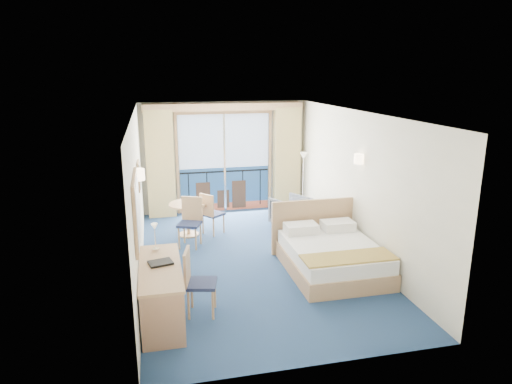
# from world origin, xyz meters

# --- Properties ---
(floor) EXTENTS (6.50, 6.50, 0.00)m
(floor) POSITION_xyz_m (0.00, 0.00, 0.00)
(floor) COLOR navy
(floor) RESTS_ON ground
(room_walls) EXTENTS (4.04, 6.54, 2.72)m
(room_walls) POSITION_xyz_m (0.00, 0.00, 1.78)
(room_walls) COLOR white
(room_walls) RESTS_ON ground
(balcony_door) EXTENTS (2.36, 0.03, 2.52)m
(balcony_door) POSITION_xyz_m (-0.01, 3.22, 1.14)
(balcony_door) COLOR navy
(balcony_door) RESTS_ON room_walls
(curtain_left) EXTENTS (0.65, 0.22, 2.55)m
(curtain_left) POSITION_xyz_m (-1.55, 3.07, 1.28)
(curtain_left) COLOR tan
(curtain_left) RESTS_ON room_walls
(curtain_right) EXTENTS (0.65, 0.22, 2.55)m
(curtain_right) POSITION_xyz_m (1.55, 3.07, 1.28)
(curtain_right) COLOR tan
(curtain_right) RESTS_ON room_walls
(pelmet) EXTENTS (3.80, 0.25, 0.18)m
(pelmet) POSITION_xyz_m (0.00, 3.10, 2.58)
(pelmet) COLOR tan
(pelmet) RESTS_ON room_walls
(mirror) EXTENTS (0.05, 1.25, 0.95)m
(mirror) POSITION_xyz_m (-1.97, -1.50, 1.55)
(mirror) COLOR tan
(mirror) RESTS_ON room_walls
(wall_print) EXTENTS (0.04, 0.42, 0.52)m
(wall_print) POSITION_xyz_m (-1.97, 0.45, 1.60)
(wall_print) COLOR tan
(wall_print) RESTS_ON room_walls
(sconce_left) EXTENTS (0.18, 0.18, 0.18)m
(sconce_left) POSITION_xyz_m (-1.94, -0.60, 1.85)
(sconce_left) COLOR beige
(sconce_left) RESTS_ON room_walls
(sconce_right) EXTENTS (0.18, 0.18, 0.18)m
(sconce_right) POSITION_xyz_m (1.94, -0.15, 1.85)
(sconce_right) COLOR beige
(sconce_right) RESTS_ON room_walls
(bed) EXTENTS (1.66, 1.97, 1.04)m
(bed) POSITION_xyz_m (1.22, -0.77, 0.29)
(bed) COLOR tan
(bed) RESTS_ON ground
(nightstand) EXTENTS (0.41, 0.39, 0.53)m
(nightstand) POSITION_xyz_m (1.78, 0.40, 0.27)
(nightstand) COLOR tan
(nightstand) RESTS_ON ground
(phone) EXTENTS (0.19, 0.15, 0.08)m
(phone) POSITION_xyz_m (1.78, 0.42, 0.57)
(phone) COLOR beige
(phone) RESTS_ON nightstand
(armchair) EXTENTS (0.99, 1.00, 0.67)m
(armchair) POSITION_xyz_m (1.24, 1.71, 0.34)
(armchair) COLOR #495059
(armchair) RESTS_ON ground
(floor_lamp) EXTENTS (0.20, 0.20, 1.48)m
(floor_lamp) POSITION_xyz_m (1.88, 2.75, 1.12)
(floor_lamp) COLOR silver
(floor_lamp) RESTS_ON ground
(desk) EXTENTS (0.57, 1.67, 0.78)m
(desk) POSITION_xyz_m (-1.70, -2.16, 0.43)
(desk) COLOR tan
(desk) RESTS_ON ground
(desk_chair) EXTENTS (0.51, 0.50, 0.98)m
(desk_chair) POSITION_xyz_m (-1.22, -1.71, 0.55)
(desk_chair) COLOR #1F2849
(desk_chair) RESTS_ON ground
(folder) EXTENTS (0.37, 0.31, 0.03)m
(folder) POSITION_xyz_m (-1.69, -1.63, 0.80)
(folder) COLOR black
(folder) RESTS_ON desk
(desk_lamp) EXTENTS (0.11, 0.11, 0.41)m
(desk_lamp) POSITION_xyz_m (-1.75, -1.11, 1.09)
(desk_lamp) COLOR silver
(desk_lamp) RESTS_ON desk
(round_table) EXTENTS (0.78, 0.78, 0.70)m
(round_table) POSITION_xyz_m (-1.06, 1.61, 0.53)
(round_table) COLOR tan
(round_table) RESTS_ON ground
(table_chair_a) EXTENTS (0.55, 0.55, 0.91)m
(table_chair_a) POSITION_xyz_m (-0.59, 1.54, 0.51)
(table_chair_a) COLOR #1F2849
(table_chair_a) RESTS_ON ground
(table_chair_b) EXTENTS (0.55, 0.56, 0.98)m
(table_chair_b) POSITION_xyz_m (-1.05, 1.01, 0.55)
(table_chair_b) COLOR #1F2849
(table_chair_b) RESTS_ON ground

